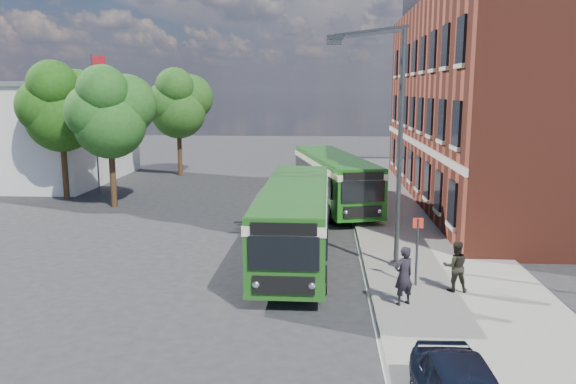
{
  "coord_description": "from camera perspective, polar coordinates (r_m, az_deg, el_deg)",
  "views": [
    {
      "loc": [
        2.38,
        -22.89,
        6.8
      ],
      "look_at": [
        0.79,
        2.17,
        2.2
      ],
      "focal_mm": 35.0,
      "sensor_mm": 36.0,
      "label": 1
    }
  ],
  "objects": [
    {
      "name": "white_building",
      "position": [
        45.79,
        -22.92,
        5.64
      ],
      "size": [
        9.4,
        13.4,
        7.3
      ],
      "color": "silver",
      "rests_on": "ground"
    },
    {
      "name": "tree_left",
      "position": [
        33.82,
        -17.64,
        7.77
      ],
      "size": [
        4.84,
        4.6,
        8.17
      ],
      "color": "#352213",
      "rests_on": "ground"
    },
    {
      "name": "bus_front",
      "position": [
        22.65,
        0.74,
        -2.29
      ],
      "size": [
        2.72,
        11.95,
        3.02
      ],
      "color": "#20581A",
      "rests_on": "ground"
    },
    {
      "name": "bus_stop_sign",
      "position": [
        19.69,
        12.98,
        -5.48
      ],
      "size": [
        0.35,
        0.08,
        2.52
      ],
      "color": "#373A3D",
      "rests_on": "ground"
    },
    {
      "name": "ground",
      "position": [
        23.99,
        -2.21,
        -6.09
      ],
      "size": [
        120.0,
        120.0,
        0.0
      ],
      "primitive_type": "plane",
      "color": "#252527",
      "rests_on": "ground"
    },
    {
      "name": "brick_office",
      "position": [
        36.77,
        22.4,
        9.88
      ],
      "size": [
        12.1,
        26.0,
        14.2
      ],
      "color": "maroon",
      "rests_on": "ground"
    },
    {
      "name": "kerb_line",
      "position": [
        31.66,
        6.4,
        -2.07
      ],
      "size": [
        0.12,
        48.0,
        0.01
      ],
      "primitive_type": "cube",
      "color": "beige",
      "rests_on": "ground"
    },
    {
      "name": "bus_rear",
      "position": [
        32.89,
        4.68,
        1.66
      ],
      "size": [
        5.12,
        12.11,
        3.02
      ],
      "color": "#195A15",
      "rests_on": "ground"
    },
    {
      "name": "pedestrian_b",
      "position": [
        19.62,
        16.65,
        -7.24
      ],
      "size": [
        0.84,
        0.66,
        1.72
      ],
      "primitive_type": "imported",
      "rotation": [
        0.0,
        0.0,
        3.15
      ],
      "color": "black",
      "rests_on": "pavement"
    },
    {
      "name": "street_lamp",
      "position": [
        21.13,
        10.34,
        4.76
      ],
      "size": [
        2.96,
        2.38,
        9.0
      ],
      "color": "#373A3D",
      "rests_on": "ground"
    },
    {
      "name": "pavement",
      "position": [
        31.95,
        11.88,
        -1.99
      ],
      "size": [
        6.0,
        48.0,
        0.15
      ],
      "primitive_type": "cube",
      "color": "gray",
      "rests_on": "ground"
    },
    {
      "name": "tree_mid",
      "position": [
        37.34,
        -22.07,
        8.09
      ],
      "size": [
        5.06,
        4.81,
        8.54
      ],
      "color": "#352213",
      "rests_on": "ground"
    },
    {
      "name": "tree_right",
      "position": [
        45.32,
        -11.04,
        8.86
      ],
      "size": [
        5.02,
        4.77,
        8.47
      ],
      "color": "#352213",
      "rests_on": "ground"
    },
    {
      "name": "flagpole",
      "position": [
        38.87,
        -18.94,
        7.08
      ],
      "size": [
        0.95,
        0.1,
        9.0
      ],
      "color": "#373A3D",
      "rests_on": "ground"
    },
    {
      "name": "pedestrian_a",
      "position": [
        18.01,
        11.66,
        -8.33
      ],
      "size": [
        0.82,
        0.74,
        1.88
      ],
      "primitive_type": "imported",
      "rotation": [
        0.0,
        0.0,
        3.67
      ],
      "color": "black",
      "rests_on": "pavement"
    }
  ]
}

